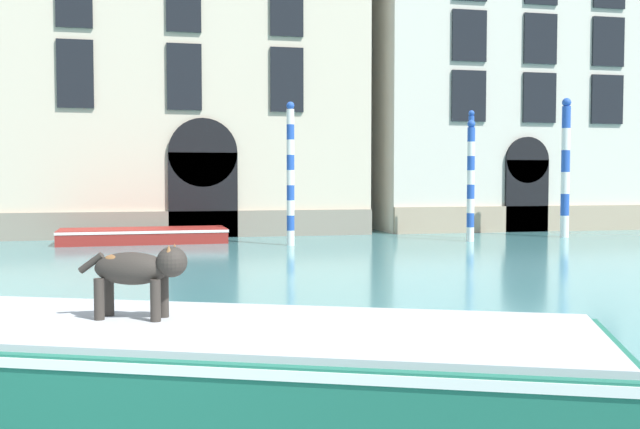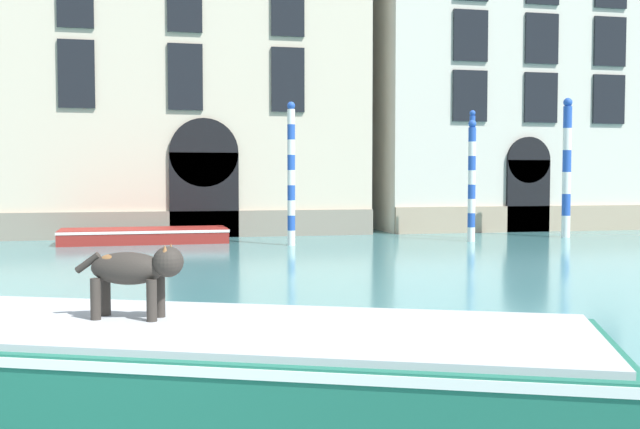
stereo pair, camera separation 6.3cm
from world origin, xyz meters
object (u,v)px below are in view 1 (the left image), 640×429
at_px(boat_foreground, 196,358).
at_px(mooring_pole_3, 471,174).
at_px(boat_moored_near_palazzo, 143,235).
at_px(mooring_pole_0, 290,173).
at_px(dog_on_deck, 139,270).
at_px(mooring_pole_2, 471,180).
at_px(mooring_pole_1, 565,167).

distance_m(boat_foreground, mooring_pole_3, 18.61).
xyz_separation_m(boat_moored_near_palazzo, mooring_pole_0, (4.23, -1.81, 1.88)).
height_order(mooring_pole_0, mooring_pole_3, mooring_pole_0).
relative_size(dog_on_deck, mooring_pole_2, 0.27).
bearing_deg(boat_moored_near_palazzo, mooring_pole_2, -10.99).
xyz_separation_m(dog_on_deck, boat_moored_near_palazzo, (-0.16, 16.13, -0.93)).
relative_size(boat_foreground, mooring_pole_2, 2.07).
bearing_deg(boat_foreground, mooring_pole_0, 99.05).
bearing_deg(mooring_pole_0, boat_moored_near_palazzo, 156.84).
height_order(dog_on_deck, mooring_pole_1, mooring_pole_1).
bearing_deg(mooring_pole_0, mooring_pole_2, 1.28).
height_order(boat_moored_near_palazzo, mooring_pole_3, mooring_pole_3).
distance_m(boat_moored_near_palazzo, mooring_pole_3, 10.58).
relative_size(mooring_pole_2, mooring_pole_3, 0.91).
distance_m(boat_moored_near_palazzo, mooring_pole_2, 10.23).
distance_m(mooring_pole_1, mooring_pole_2, 3.80).
bearing_deg(mooring_pole_1, mooring_pole_0, -174.61).
bearing_deg(mooring_pole_2, boat_moored_near_palazzo, 170.41).
distance_m(mooring_pole_2, mooring_pole_3, 1.10).
relative_size(dog_on_deck, mooring_pole_3, 0.25).
bearing_deg(boat_foreground, mooring_pole_3, 81.07).
height_order(boat_foreground, mooring_pole_0, mooring_pole_0).
distance_m(mooring_pole_0, mooring_pole_2, 5.72).
bearing_deg(mooring_pole_2, mooring_pole_0, -178.72).
bearing_deg(mooring_pole_1, boat_moored_near_palazzo, 176.14).
relative_size(dog_on_deck, mooring_pole_1, 0.22).
bearing_deg(boat_moored_near_palazzo, dog_on_deck, -90.84).
distance_m(mooring_pole_0, mooring_pole_1, 9.47).
relative_size(boat_foreground, dog_on_deck, 7.65).
bearing_deg(mooring_pole_1, mooring_pole_2, -168.39).
bearing_deg(boat_foreground, boat_moored_near_palazzo, 115.04).
distance_m(dog_on_deck, mooring_pole_0, 14.92).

